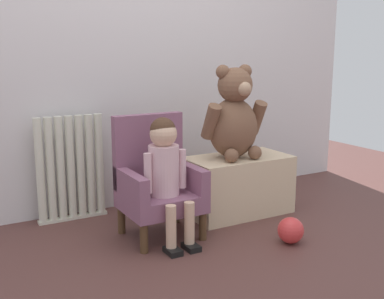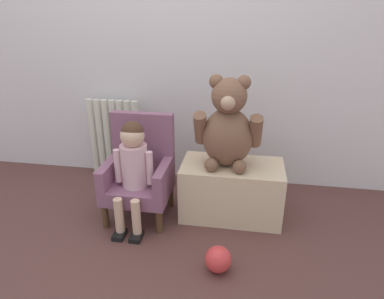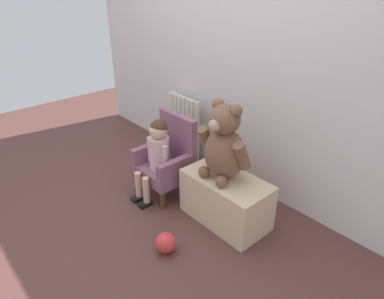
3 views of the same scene
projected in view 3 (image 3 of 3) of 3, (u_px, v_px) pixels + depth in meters
name	position (u px, v px, depth m)	size (l,w,h in m)	color
ground_plane	(126.00, 213.00, 2.76)	(6.00, 6.00, 0.00)	#53312D
back_wall	(225.00, 43.00, 2.84)	(3.80, 0.05, 2.40)	silver
radiator	(184.00, 129.00, 3.44)	(0.43, 0.05, 0.66)	silver
child_armchair	(168.00, 159.00, 2.92)	(0.42, 0.38, 0.69)	#82516A
child_figure	(157.00, 149.00, 2.79)	(0.25, 0.35, 0.69)	beige
low_bench	(226.00, 199.00, 2.61)	(0.67, 0.36, 0.38)	beige
large_teddy_bear	(224.00, 145.00, 2.43)	(0.43, 0.30, 0.59)	brown
toy_ball	(166.00, 243.00, 2.36)	(0.15, 0.15, 0.15)	red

